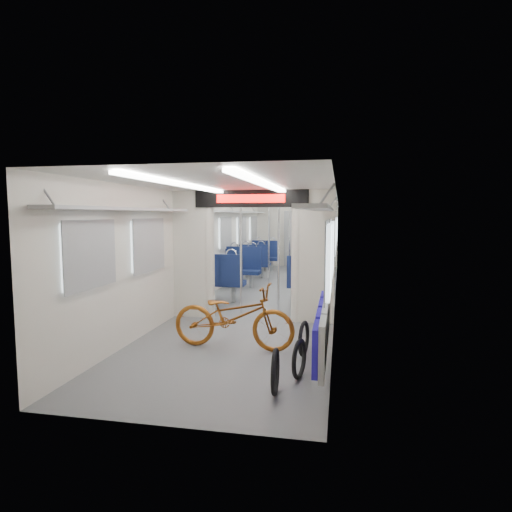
# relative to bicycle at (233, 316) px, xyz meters

# --- Properties ---
(carriage) EXTENTS (12.00, 12.02, 2.31)m
(carriage) POSITION_rel_bicycle_xyz_m (-0.08, 3.46, 1.04)
(carriage) COLOR #515456
(carriage) RESTS_ON ground
(bicycle) EXTENTS (1.78, 0.71, 0.92)m
(bicycle) POSITION_rel_bicycle_xyz_m (0.00, 0.00, 0.00)
(bicycle) COLOR #8C4A14
(bicycle) RESTS_ON ground
(flip_bench) EXTENTS (0.12, 2.14, 0.56)m
(flip_bench) POSITION_rel_bicycle_xyz_m (1.27, -0.78, 0.12)
(flip_bench) COLOR gray
(flip_bench) RESTS_ON carriage
(bike_hoop_a) EXTENTS (0.07, 0.49, 0.49)m
(bike_hoop_a) POSITION_rel_bicycle_xyz_m (0.81, -1.42, -0.24)
(bike_hoop_a) COLOR black
(bike_hoop_a) RESTS_ON ground
(bike_hoop_b) EXTENTS (0.14, 0.47, 0.47)m
(bike_hoop_b) POSITION_rel_bicycle_xyz_m (1.01, -0.94, -0.25)
(bike_hoop_b) COLOR black
(bike_hoop_b) RESTS_ON ground
(bike_hoop_c) EXTENTS (0.12, 0.48, 0.48)m
(bike_hoop_c) POSITION_rel_bicycle_xyz_m (1.00, -0.15, -0.24)
(bike_hoop_c) COLOR black
(bike_hoop_c) RESTS_ON ground
(seat_bay_near_left) EXTENTS (0.95, 2.27, 1.16)m
(seat_bay_near_left) POSITION_rel_bicycle_xyz_m (-1.02, 4.05, 0.11)
(seat_bay_near_left) COLOR #0E1840
(seat_bay_near_left) RESTS_ON ground
(seat_bay_near_right) EXTENTS (0.94, 2.21, 1.14)m
(seat_bay_near_right) POSITION_rel_bicycle_xyz_m (0.85, 4.12, 0.10)
(seat_bay_near_right) COLOR #0E1840
(seat_bay_near_right) RESTS_ON ground
(seat_bay_far_left) EXTENTS (0.92, 2.13, 1.12)m
(seat_bay_far_left) POSITION_rel_bicycle_xyz_m (-1.02, 7.46, 0.09)
(seat_bay_far_left) COLOR #0E1840
(seat_bay_far_left) RESTS_ON ground
(seat_bay_far_right) EXTENTS (0.92, 2.10, 1.11)m
(seat_bay_far_right) POSITION_rel_bicycle_xyz_m (0.85, 7.24, 0.09)
(seat_bay_far_right) COLOR #0E1840
(seat_bay_far_right) RESTS_ON ground
(stanchion_near_left) EXTENTS (0.04, 0.04, 2.30)m
(stanchion_near_left) POSITION_rel_bicycle_xyz_m (-0.38, 2.12, 0.69)
(stanchion_near_left) COLOR silver
(stanchion_near_left) RESTS_ON ground
(stanchion_near_right) EXTENTS (0.04, 0.04, 2.30)m
(stanchion_near_right) POSITION_rel_bicycle_xyz_m (0.27, 2.55, 0.69)
(stanchion_near_right) COLOR silver
(stanchion_near_right) RESTS_ON ground
(stanchion_far_left) EXTENTS (0.05, 0.05, 2.30)m
(stanchion_far_left) POSITION_rel_bicycle_xyz_m (-0.40, 5.49, 0.69)
(stanchion_far_left) COLOR silver
(stanchion_far_left) RESTS_ON ground
(stanchion_far_right) EXTENTS (0.04, 0.04, 2.30)m
(stanchion_far_right) POSITION_rel_bicycle_xyz_m (0.17, 5.28, 0.69)
(stanchion_far_right) COLOR silver
(stanchion_far_right) RESTS_ON ground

